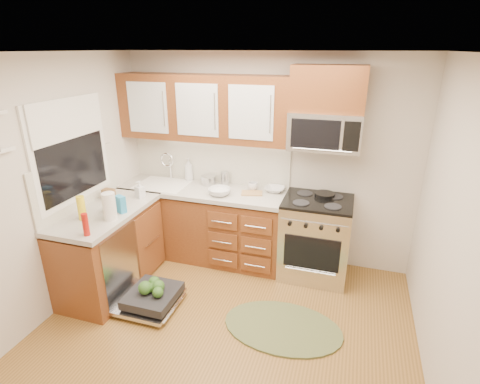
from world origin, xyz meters
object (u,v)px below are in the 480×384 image
(cutting_board, at_px, (252,193))
(paper_towel_roll, at_px, (109,206))
(sink, at_px, (163,194))
(microwave, at_px, (325,131))
(bowl_a, at_px, (275,189))
(stock_pot, at_px, (208,180))
(dishwasher, at_px, (150,298))
(upper_cabinets, at_px, (203,108))
(rug, at_px, (283,327))
(range, at_px, (315,238))
(skillet, at_px, (325,195))
(cup, at_px, (253,186))
(bowl_b, at_px, (220,192))

(cutting_board, relative_size, paper_towel_roll, 0.88)
(sink, bearing_deg, paper_towel_roll, -90.00)
(microwave, relative_size, bowl_a, 3.27)
(cutting_board, height_order, bowl_a, bowl_a)
(stock_pot, relative_size, bowl_a, 0.80)
(dishwasher, bearing_deg, microwave, 39.07)
(sink, xyz_separation_m, dishwasher, (0.39, -1.12, -0.70))
(sink, distance_m, stock_pot, 0.61)
(microwave, bearing_deg, upper_cabinets, 178.98)
(stock_pot, bearing_deg, rug, -44.68)
(rug, bearing_deg, sink, 149.85)
(range, height_order, stock_pot, stock_pot)
(stock_pot, height_order, bowl_a, stock_pot)
(range, bearing_deg, dishwasher, -143.73)
(upper_cabinets, bearing_deg, stock_pot, 44.22)
(bowl_a, bearing_deg, skillet, -4.22)
(upper_cabinets, height_order, skillet, upper_cabinets)
(paper_towel_roll, xyz_separation_m, bowl_a, (1.40, 1.24, -0.11))
(paper_towel_roll, height_order, cup, paper_towel_roll)
(skillet, relative_size, stock_pot, 1.21)
(upper_cabinets, distance_m, range, 1.99)
(dishwasher, bearing_deg, range, 36.27)
(upper_cabinets, bearing_deg, cup, 0.01)
(rug, bearing_deg, upper_cabinets, 136.51)
(stock_pot, height_order, bowl_b, stock_pot)
(skillet, xyz_separation_m, paper_towel_roll, (-1.99, -1.20, 0.09))
(rug, distance_m, bowl_b, 1.64)
(range, relative_size, bowl_a, 4.09)
(range, xyz_separation_m, sink, (-1.93, -0.01, 0.33))
(upper_cabinets, height_order, range, upper_cabinets)
(microwave, height_order, dishwasher, microwave)
(microwave, relative_size, cup, 6.26)
(stock_pot, bearing_deg, range, -7.03)
(sink, xyz_separation_m, skillet, (1.99, 0.14, 0.17))
(dishwasher, height_order, bowl_a, bowl_a)
(range, distance_m, microwave, 1.23)
(sink, bearing_deg, cutting_board, 1.58)
(paper_towel_roll, distance_m, cup, 1.67)
(microwave, xyz_separation_m, dishwasher, (-1.54, -1.25, -1.60))
(range, xyz_separation_m, stock_pot, (-1.38, 0.17, 0.51))
(stock_pot, bearing_deg, upper_cabinets, -135.78)
(dishwasher, height_order, rug, dishwasher)
(upper_cabinets, relative_size, paper_towel_roll, 7.34)
(paper_towel_roll, distance_m, bowl_a, 1.87)
(upper_cabinets, xyz_separation_m, range, (1.41, -0.15, -1.40))
(bowl_b, bearing_deg, stock_pot, 130.77)
(rug, xyz_separation_m, paper_towel_roll, (-1.78, -0.03, 1.05))
(cup, bearing_deg, stock_pot, 177.56)
(dishwasher, distance_m, cutting_board, 1.62)
(upper_cabinets, height_order, dishwasher, upper_cabinets)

